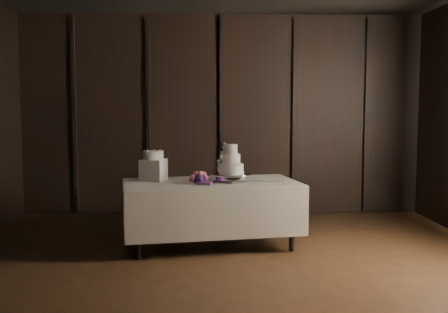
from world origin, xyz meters
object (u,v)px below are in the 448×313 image
display_table (211,211)px  box_pedestal (153,170)px  wedding_cake (229,162)px  bouquet (200,178)px  small_cake (153,155)px  cake_stand (231,177)px

display_table → box_pedestal: bearing=160.9°
display_table → wedding_cake: (0.21, 0.01, 0.57)m
bouquet → wedding_cake: bearing=22.8°
display_table → small_cake: bearing=160.9°
display_table → wedding_cake: wedding_cake is taller
wedding_cake → small_cake: bearing=-178.4°
box_pedestal → small_cake: small_cake is taller
cake_stand → small_cake: (-0.91, 0.09, 0.25)m
small_cake → cake_stand: bearing=-5.5°
cake_stand → box_pedestal: bearing=174.5°
display_table → bouquet: 0.44m
wedding_cake → bouquet: size_ratio=0.91×
display_table → small_cake: size_ratio=8.99×
cake_stand → box_pedestal: (-0.91, 0.09, 0.08)m
display_table → box_pedestal: (-0.67, 0.11, 0.47)m
wedding_cake → bouquet: (-0.34, -0.14, -0.17)m
display_table → wedding_cake: size_ratio=6.31×
display_table → bouquet: bouquet is taller
wedding_cake → box_pedestal: (-0.88, 0.10, -0.10)m
bouquet → small_cake: (-0.54, 0.24, 0.24)m
small_cake → display_table: bearing=-9.3°
wedding_cake → box_pedestal: wedding_cake is taller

